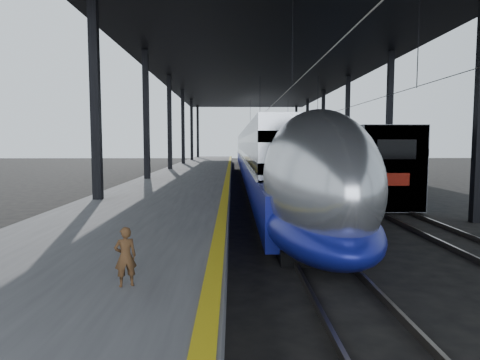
{
  "coord_description": "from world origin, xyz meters",
  "views": [
    {
      "loc": [
        -0.37,
        -12.21,
        3.26
      ],
      "look_at": [
        -0.12,
        2.25,
        2.0
      ],
      "focal_mm": 32.0,
      "sensor_mm": 36.0,
      "label": 1
    }
  ],
  "objects": [
    {
      "name": "ground",
      "position": [
        0.0,
        0.0,
        0.0
      ],
      "size": [
        160.0,
        160.0,
        0.0
      ],
      "primitive_type": "plane",
      "color": "black",
      "rests_on": "ground"
    },
    {
      "name": "platform",
      "position": [
        -3.5,
        20.0,
        0.5
      ],
      "size": [
        6.0,
        80.0,
        1.0
      ],
      "primitive_type": "cube",
      "color": "#4C4C4F",
      "rests_on": "ground"
    },
    {
      "name": "yellow_strip",
      "position": [
        -0.7,
        20.0,
        1.0
      ],
      "size": [
        0.3,
        80.0,
        0.01
      ],
      "primitive_type": "cube",
      "color": "gold",
      "rests_on": "platform"
    },
    {
      "name": "rails",
      "position": [
        4.5,
        20.0,
        0.08
      ],
      "size": [
        6.52,
        80.0,
        0.16
      ],
      "color": "slate",
      "rests_on": "ground"
    },
    {
      "name": "canopy",
      "position": [
        1.9,
        20.0,
        9.12
      ],
      "size": [
        18.0,
        75.0,
        9.47
      ],
      "color": "black",
      "rests_on": "ground"
    },
    {
      "name": "tgv_train",
      "position": [
        2.0,
        27.48,
        2.03
      ],
      "size": [
        3.03,
        65.2,
        4.34
      ],
      "color": "#AAADB1",
      "rests_on": "ground"
    },
    {
      "name": "second_train",
      "position": [
        7.0,
        34.21,
        2.07
      ],
      "size": [
        2.97,
        56.05,
        4.09
      ],
      "color": "navy",
      "rests_on": "ground"
    },
    {
      "name": "child",
      "position": [
        -2.06,
        -5.59,
        1.48
      ],
      "size": [
        0.41,
        0.35,
        0.95
      ],
      "primitive_type": "imported",
      "rotation": [
        0.0,
        0.0,
        3.55
      ],
      "color": "#482D18",
      "rests_on": "platform"
    }
  ]
}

